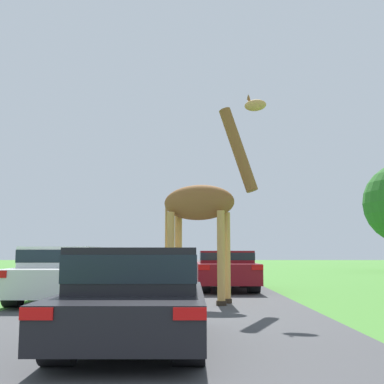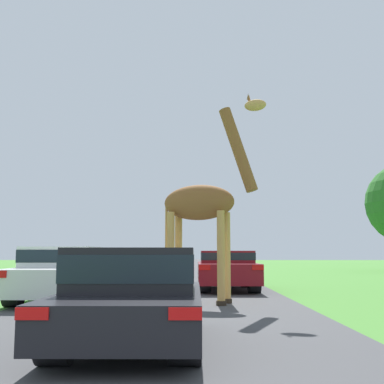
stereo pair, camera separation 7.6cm
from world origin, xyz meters
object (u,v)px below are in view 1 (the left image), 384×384
(car_queue_left, at_px, (226,269))
(car_far_ahead, at_px, (62,273))
(car_lead_maroon, at_px, (136,294))
(car_queue_right, at_px, (141,262))
(giraffe_near_road, at_px, (204,206))

(car_queue_left, height_order, car_far_ahead, car_far_ahead)
(car_lead_maroon, height_order, car_queue_right, car_queue_right)
(giraffe_near_road, height_order, car_queue_left, giraffe_near_road)
(car_queue_left, bearing_deg, giraffe_near_road, -100.89)
(car_lead_maroon, relative_size, car_queue_left, 0.94)
(car_queue_right, height_order, car_far_ahead, car_far_ahead)
(car_queue_right, xyz_separation_m, car_queue_left, (4.04, -10.52, -0.03))
(car_lead_maroon, bearing_deg, giraffe_near_road, 78.63)
(giraffe_near_road, xyz_separation_m, car_far_ahead, (-3.77, 0.54, -1.72))
(car_lead_maroon, xyz_separation_m, car_queue_right, (-2.09, 20.44, 0.04))
(giraffe_near_road, xyz_separation_m, car_queue_right, (-3.19, 14.93, -1.73))
(giraffe_near_road, distance_m, car_queue_right, 15.37)
(giraffe_near_road, relative_size, car_far_ahead, 1.20)
(car_queue_left, bearing_deg, car_far_ahead, -140.03)
(giraffe_near_road, bearing_deg, car_far_ahead, -80.26)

